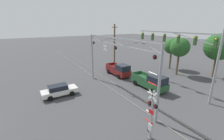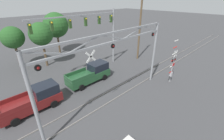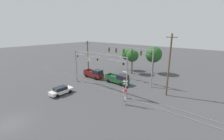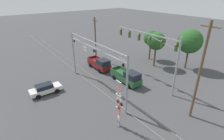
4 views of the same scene
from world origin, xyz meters
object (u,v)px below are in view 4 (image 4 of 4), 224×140
Objects in this scene: background_tree_beyond_span at (151,38)px; utility_pole_left at (95,39)px; sedan_waiting at (45,89)px; crossing_gantry at (94,57)px; background_tree_far_left_verge at (190,41)px; crossing_signal_mast at (119,110)px; pickup_truck_following at (100,64)px; pickup_truck_lead at (127,77)px; utility_pole_right at (200,72)px; background_tree_far_right_verge at (156,41)px; traffic_signal_span at (156,48)px.

utility_pole_left is at bearing -122.23° from background_tree_beyond_span.
utility_pole_left is at bearing 118.59° from sedan_waiting.
crossing_gantry is 17.61m from background_tree_far_left_verge.
crossing_signal_mast is 1.26× the size of sedan_waiting.
crossing_gantry is at bearing -37.68° from pickup_truck_following.
pickup_truck_lead is (-6.77, 6.91, -0.99)m from crossing_signal_mast.
sedan_waiting is 0.39× the size of utility_pole_right.
crossing_gantry is 15.99m from background_tree_beyond_span.
sedan_waiting is at bearing -96.64° from background_tree_far_right_verge.
crossing_signal_mast is at bearing -25.00° from pickup_truck_following.
background_tree_far_left_verge reaches higher than crossing_gantry.
background_tree_far_right_verge reaches higher than pickup_truck_following.
sedan_waiting is at bearing -76.54° from pickup_truck_following.
crossing_signal_mast is 0.82× the size of background_tree_far_right_verge.
sedan_waiting is at bearing -105.14° from background_tree_far_left_verge.
crossing_signal_mast is at bearing 20.81° from sedan_waiting.
utility_pole_left is (-9.86, 6.14, -0.50)m from crossing_gantry.
pickup_truck_lead is 0.64× the size of utility_pole_left.
background_tree_far_right_verge is at bearing 103.42° from pickup_truck_lead.
utility_pole_right reaches higher than pickup_truck_lead.
pickup_truck_lead is (-2.79, -2.60, -4.85)m from traffic_signal_span.
utility_pole_left reaches higher than crossing_gantry.
utility_pole_right is 14.30m from background_tree_far_left_verge.
pickup_truck_following is (-6.82, -0.57, -0.00)m from pickup_truck_lead.
crossing_gantry is 12.72m from utility_pole_right.
pickup_truck_following is 0.62× the size of utility_pole_left.
background_tree_far_right_verge reaches higher than crossing_signal_mast.
traffic_signal_span is 13.93m from utility_pole_left.
pickup_truck_lead is at bearing -76.58° from background_tree_far_right_verge.
pickup_truck_following is at bearing 155.00° from crossing_signal_mast.
crossing_gantry reaches higher than crossing_signal_mast.
traffic_signal_span is 9.82m from background_tree_far_left_verge.
utility_pole_right is at bearing 4.10° from pickup_truck_following.
utility_pole_right reaches higher than pickup_truck_following.
traffic_signal_span reaches higher than pickup_truck_lead.
background_tree_far_right_verge reaches higher than sedan_waiting.
crossing_gantry is 1.15× the size of traffic_signal_span.
background_tree_far_left_verge reaches higher than background_tree_far_right_verge.
background_tree_far_left_verge is (-8.21, 11.70, -0.44)m from utility_pole_right.
utility_pole_left reaches higher than background_tree_beyond_span.
utility_pole_left is (-17.77, 8.08, 2.41)m from crossing_signal_mast.
background_tree_beyond_span is 7.41m from background_tree_far_left_verge.
pickup_truck_lead is 0.51× the size of utility_pole_right.
background_tree_far_left_verge is at bearing 94.31° from traffic_signal_span.
background_tree_beyond_span is at bearing -165.60° from background_tree_far_left_verge.
utility_pole_left is (-10.99, 1.17, 3.40)m from pickup_truck_lead.
utility_pole_right is (3.49, 7.56, 3.48)m from crossing_signal_mast.
traffic_signal_span is 1.99× the size of background_tree_beyond_span.
background_tree_far_left_verge is at bearing 74.86° from sedan_waiting.
traffic_signal_span is (3.92, 7.57, 0.94)m from crossing_gantry.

